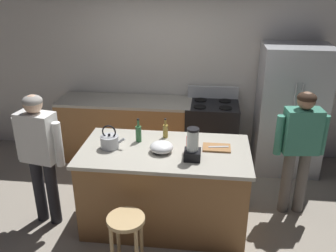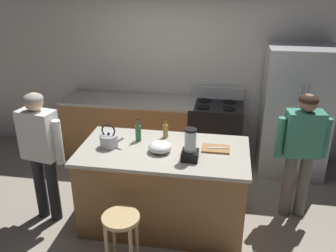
% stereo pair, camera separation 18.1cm
% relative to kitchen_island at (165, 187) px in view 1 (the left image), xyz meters
% --- Properties ---
extents(ground_plane, '(14.00, 14.00, 0.00)m').
position_rel_kitchen_island_xyz_m(ground_plane, '(0.00, 0.00, -0.48)').
color(ground_plane, '#9E9384').
extents(back_wall, '(8.00, 0.10, 2.70)m').
position_rel_kitchen_island_xyz_m(back_wall, '(0.00, 1.95, 0.87)').
color(back_wall, silver).
rests_on(back_wall, ground_plane).
extents(kitchen_island, '(1.84, 0.98, 0.95)m').
position_rel_kitchen_island_xyz_m(kitchen_island, '(0.00, 0.00, 0.00)').
color(kitchen_island, '#9E6B3D').
rests_on(kitchen_island, ground_plane).
extents(back_counter_run, '(2.00, 0.64, 0.95)m').
position_rel_kitchen_island_xyz_m(back_counter_run, '(-0.80, 1.55, -0.00)').
color(back_counter_run, '#9E6B3D').
rests_on(back_counter_run, ground_plane).
extents(refrigerator, '(0.90, 0.73, 1.83)m').
position_rel_kitchen_island_xyz_m(refrigerator, '(1.60, 1.50, 0.44)').
color(refrigerator, '#B7BABF').
rests_on(refrigerator, ground_plane).
extents(stove_range, '(0.76, 0.65, 1.13)m').
position_rel_kitchen_island_xyz_m(stove_range, '(0.51, 1.52, 0.01)').
color(stove_range, black).
rests_on(stove_range, ground_plane).
extents(person_by_island_left, '(0.60, 0.29, 1.57)m').
position_rel_kitchen_island_xyz_m(person_by_island_left, '(-1.36, -0.13, 0.47)').
color(person_by_island_left, '#26262B').
rests_on(person_by_island_left, ground_plane).
extents(person_by_sink_right, '(0.60, 0.27, 1.53)m').
position_rel_kitchen_island_xyz_m(person_by_sink_right, '(1.51, 0.40, 0.45)').
color(person_by_sink_right, '#66605B').
rests_on(person_by_sink_right, ground_plane).
extents(bar_stool, '(0.36, 0.36, 0.63)m').
position_rel_kitchen_island_xyz_m(bar_stool, '(-0.27, -0.80, 0.01)').
color(bar_stool, tan).
rests_on(bar_stool, ground_plane).
extents(blender_appliance, '(0.17, 0.17, 0.34)m').
position_rel_kitchen_island_xyz_m(blender_appliance, '(0.31, -0.18, 0.62)').
color(blender_appliance, black).
rests_on(blender_appliance, kitchen_island).
extents(bottle_olive_oil, '(0.07, 0.07, 0.28)m').
position_rel_kitchen_island_xyz_m(bottle_olive_oil, '(-0.32, 0.17, 0.57)').
color(bottle_olive_oil, '#2D6638').
rests_on(bottle_olive_oil, kitchen_island).
extents(bottle_vinegar, '(0.06, 0.06, 0.24)m').
position_rel_kitchen_island_xyz_m(bottle_vinegar, '(-0.03, 0.31, 0.56)').
color(bottle_vinegar, olive).
rests_on(bottle_vinegar, kitchen_island).
extents(bottle_soda, '(0.07, 0.07, 0.26)m').
position_rel_kitchen_island_xyz_m(bottle_soda, '(0.27, 0.00, 0.57)').
color(bottle_soda, red).
rests_on(bottle_soda, kitchen_island).
extents(mixing_bowl, '(0.25, 0.25, 0.11)m').
position_rel_kitchen_island_xyz_m(mixing_bowl, '(-0.03, -0.06, 0.53)').
color(mixing_bowl, white).
rests_on(mixing_bowl, kitchen_island).
extents(tea_kettle, '(0.28, 0.20, 0.27)m').
position_rel_kitchen_island_xyz_m(tea_kettle, '(-0.60, -0.03, 0.55)').
color(tea_kettle, '#B7BABF').
rests_on(tea_kettle, kitchen_island).
extents(cutting_board, '(0.30, 0.20, 0.02)m').
position_rel_kitchen_island_xyz_m(cutting_board, '(0.56, 0.09, 0.48)').
color(cutting_board, '#9E6B3D').
rests_on(cutting_board, kitchen_island).
extents(chef_knife, '(0.22, 0.06, 0.01)m').
position_rel_kitchen_island_xyz_m(chef_knife, '(0.58, 0.09, 0.50)').
color(chef_knife, '#B7BABF').
rests_on(chef_knife, cutting_board).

